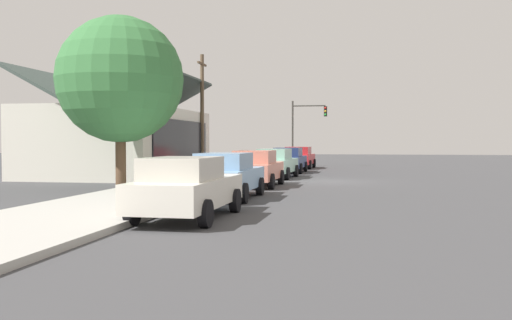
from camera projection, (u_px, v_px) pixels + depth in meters
ground_plane at (325, 182)px, 28.25m from camera, size 120.00×120.00×0.00m
sidewalk_curb at (215, 179)px, 29.26m from camera, size 60.00×4.20×0.16m
car_ivory at (187, 187)px, 14.61m from camera, size 4.78×2.06×1.59m
car_skyblue at (227, 175)px, 19.71m from camera, size 4.57×2.03×1.59m
car_coral at (256, 168)px, 25.07m from camera, size 4.53×2.00×1.59m
car_seafoam at (276, 163)px, 30.87m from camera, size 4.57×2.10×1.59m
car_navy at (289, 160)px, 36.19m from camera, size 4.49×2.05×1.59m
car_cherry at (299, 157)px, 41.92m from camera, size 4.56×2.19×1.59m
storefront_building at (122, 140)px, 33.41m from camera, size 12.60×7.64×5.92m
shade_tree at (120, 80)px, 24.11m from camera, size 5.33×5.33×7.25m
traffic_light_main at (306, 122)px, 45.33m from camera, size 0.37×2.79×5.20m
utility_pole_wooden at (202, 111)px, 36.41m from camera, size 1.80×0.24×7.50m
fire_hydrant_red at (270, 164)px, 38.08m from camera, size 0.22×0.22×0.71m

